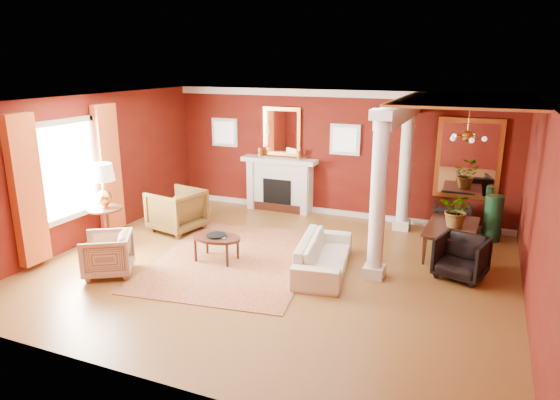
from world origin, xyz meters
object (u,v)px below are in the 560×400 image
at_px(sofa, 324,249).
at_px(coffee_table, 216,239).
at_px(armchair_leopard, 176,208).
at_px(armchair_stripe, 107,252).
at_px(dining_table, 453,232).
at_px(side_table, 103,190).

bearing_deg(sofa, coffee_table, 90.41).
distance_m(armchair_leopard, armchair_stripe, 2.40).
distance_m(armchair_leopard, dining_table, 5.61).
relative_size(armchair_leopard, armchair_stripe, 1.25).
bearing_deg(sofa, armchair_stripe, 105.99).
bearing_deg(sofa, armchair_leopard, 67.89).
height_order(side_table, dining_table, side_table).
relative_size(side_table, dining_table, 1.03).
xyz_separation_m(armchair_leopard, coffee_table, (1.63, -1.14, -0.08)).
xyz_separation_m(coffee_table, dining_table, (3.92, 1.97, 0.02)).
distance_m(coffee_table, side_table, 2.50).
xyz_separation_m(side_table, dining_table, (6.32, 2.09, -0.68)).
relative_size(sofa, dining_table, 1.25).
height_order(sofa, coffee_table, sofa).
xyz_separation_m(armchair_leopard, side_table, (-0.77, -1.26, 0.62)).
xyz_separation_m(armchair_stripe, dining_table, (5.33, 3.21, 0.05)).
bearing_deg(armchair_leopard, armchair_stripe, 16.91).
distance_m(armchair_stripe, coffee_table, 1.87).
bearing_deg(coffee_table, side_table, -177.15).
relative_size(armchair_leopard, side_table, 0.61).
bearing_deg(dining_table, coffee_table, 119.12).
distance_m(armchair_leopard, side_table, 1.61).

